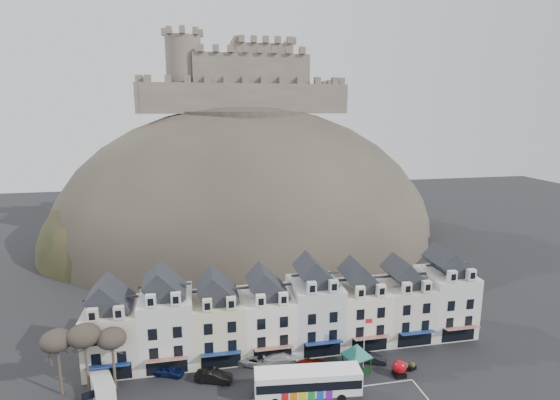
# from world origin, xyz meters

# --- Properties ---
(townhouse_terrace) EXTENTS (54.40, 9.35, 11.80)m
(townhouse_terrace) POSITION_xyz_m (0.15, 15.97, 5.30)
(townhouse_terrace) COLOR beige
(townhouse_terrace) RESTS_ON ground
(castle_hill) EXTENTS (100.00, 76.00, 68.00)m
(castle_hill) POSITION_xyz_m (1.25, 68.95, 0.11)
(castle_hill) COLOR #352F29
(castle_hill) RESTS_ON ground
(castle) EXTENTS (50.20, 22.20, 22.00)m
(castle) POSITION_xyz_m (0.51, 75.93, 40.19)
(castle) COLOR brown
(castle) RESTS_ON ground
(tree_left_far) EXTENTS (3.61, 3.61, 8.24)m
(tree_left_far) POSITION_xyz_m (-29.00, 10.50, 6.90)
(tree_left_far) COLOR #3D3026
(tree_left_far) RESTS_ON ground
(tree_left_mid) EXTENTS (3.78, 3.78, 8.64)m
(tree_left_mid) POSITION_xyz_m (-26.00, 10.50, 7.24)
(tree_left_mid) COLOR #3D3026
(tree_left_mid) RESTS_ON ground
(tree_left_near) EXTENTS (3.43, 3.43, 7.84)m
(tree_left_near) POSITION_xyz_m (-23.00, 10.50, 6.55)
(tree_left_near) COLOR #3D3026
(tree_left_near) RESTS_ON ground
(bus) EXTENTS (12.63, 4.13, 3.50)m
(bus) POSITION_xyz_m (-0.65, 4.42, 1.93)
(bus) COLOR #262628
(bus) RESTS_ON ground
(bus_shelter) EXTENTS (5.84, 5.84, 3.90)m
(bus_shelter) POSITION_xyz_m (6.75, 8.05, 3.03)
(bus_shelter) COLOR black
(bus_shelter) RESTS_ON ground
(red_buoy) EXTENTS (1.72, 1.72, 2.12)m
(red_buoy) POSITION_xyz_m (11.78, 6.11, 1.09)
(red_buoy) COLOR black
(red_buoy) RESTS_ON ground
(flagpole) EXTENTS (1.02, 0.12, 7.07)m
(flagpole) POSITION_xyz_m (8.08, 8.73, 4.04)
(flagpole) COLOR silver
(flagpole) RESTS_ON ground
(white_van) EXTENTS (3.78, 5.44, 2.28)m
(white_van) POSITION_xyz_m (-24.30, 9.50, 1.14)
(white_van) COLOR silver
(white_van) RESTS_ON ground
(planter_west) EXTENTS (1.20, 0.86, 1.09)m
(planter_west) POSITION_xyz_m (14.02, 7.00, 0.52)
(planter_west) COLOR black
(planter_west) RESTS_ON ground
(planter_east) EXTENTS (1.18, 0.80, 1.15)m
(planter_east) POSITION_xyz_m (13.00, 7.00, 0.55)
(planter_east) COLOR black
(planter_east) RESTS_ON ground
(car_navy) EXTENTS (4.46, 3.07, 1.41)m
(car_navy) POSITION_xyz_m (-16.89, 12.00, 0.70)
(car_navy) COLOR #0D1844
(car_navy) RESTS_ON ground
(car_black) EXTENTS (4.85, 3.02, 1.51)m
(car_black) POSITION_xyz_m (-11.31, 9.50, 0.75)
(car_black) COLOR black
(car_black) RESTS_ON ground
(car_silver) EXTENTS (5.29, 3.99, 1.35)m
(car_silver) POSITION_xyz_m (-5.60, 12.00, 0.68)
(car_silver) COLOR #9B9EA2
(car_silver) RESTS_ON ground
(car_white) EXTENTS (5.29, 2.51, 1.49)m
(car_white) POSITION_xyz_m (-2.23, 12.00, 0.74)
(car_white) COLOR silver
(car_white) RESTS_ON ground
(car_maroon) EXTENTS (4.89, 2.90, 1.56)m
(car_maroon) POSITION_xyz_m (0.80, 9.50, 0.78)
(car_maroon) COLOR #510F04
(car_maroon) RESTS_ON ground
(car_charcoal) EXTENTS (3.95, 2.66, 1.23)m
(car_charcoal) POSITION_xyz_m (9.60, 9.50, 0.62)
(car_charcoal) COLOR black
(car_charcoal) RESTS_ON ground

